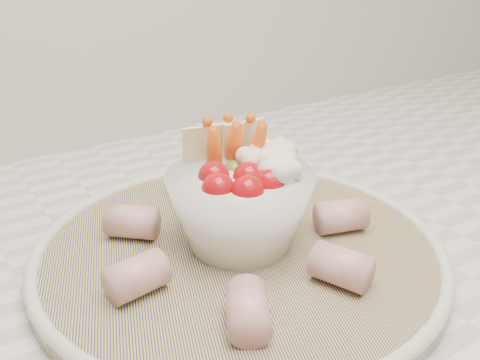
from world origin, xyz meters
TOP-DOWN VIEW (x-y plane):
  - serving_platter at (-0.10, 1.38)m, footprint 0.48×0.48m
  - veggie_bowl at (-0.09, 1.39)m, footprint 0.13×0.13m
  - cured_meat_rolls at (-0.10, 1.38)m, footprint 0.26×0.27m

SIDE VIEW (x-z plane):
  - serving_platter at x=-0.10m, z-range 0.92..0.94m
  - cured_meat_rolls at x=-0.10m, z-range 0.94..0.97m
  - veggie_bowl at x=-0.09m, z-range 0.92..1.03m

